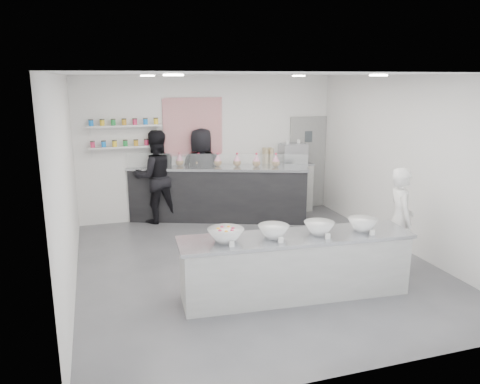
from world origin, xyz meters
name	(u,v)px	position (x,y,z in m)	size (l,w,h in m)	color
floor	(255,265)	(0.00, 0.00, 0.00)	(6.00, 6.00, 0.00)	#515156
ceiling	(257,74)	(0.00, 0.00, 3.00)	(6.00, 6.00, 0.00)	white
back_wall	(209,147)	(0.00, 3.00, 1.50)	(5.50, 5.50, 0.00)	white
left_wall	(67,186)	(-2.75, 0.00, 1.50)	(6.00, 6.00, 0.00)	white
right_wall	(407,165)	(2.75, 0.00, 1.50)	(6.00, 6.00, 0.00)	white
back_door	(307,163)	(2.30, 2.97, 1.05)	(0.88, 0.04, 2.10)	gray
pattern_panel	(193,127)	(-0.35, 2.98, 1.95)	(1.25, 0.03, 1.20)	#B42635
jar_shelf_lower	(126,147)	(-1.75, 2.90, 1.60)	(1.45, 0.22, 0.04)	silver
jar_shelf_upper	(124,126)	(-1.75, 2.90, 2.02)	(1.45, 0.22, 0.04)	silver
preserve_jars	(125,133)	(-1.75, 2.88, 1.88)	(1.45, 0.10, 0.56)	#CB2B55
downlight_0	(173,75)	(-1.40, -1.00, 2.98)	(0.24, 0.24, 0.02)	white
downlight_1	(379,75)	(1.40, -1.00, 2.98)	(0.24, 0.24, 0.02)	white
downlight_2	(148,76)	(-1.40, 1.60, 2.98)	(0.24, 0.24, 0.02)	white
downlight_3	(299,76)	(1.40, 1.60, 2.98)	(0.24, 0.24, 0.02)	white
prep_counter	(295,266)	(0.17, -1.18, 0.44)	(3.21, 0.73, 0.87)	#A7A7A2
back_bar	(218,193)	(0.08, 2.60, 0.58)	(3.72, 0.68, 1.15)	black
sneeze_guard	(216,162)	(-0.03, 2.30, 1.31)	(3.67, 0.02, 0.31)	white
espresso_ledge	(280,188)	(1.55, 2.78, 0.54)	(1.47, 0.47, 1.09)	#A7A7A2
espresso_machine	(293,154)	(1.85, 2.78, 1.30)	(0.56, 0.39, 0.43)	#93969E
cup_stacks	(268,156)	(1.26, 2.78, 1.27)	(0.24, 0.24, 0.37)	tan
prep_bowls	(297,230)	(0.17, -1.18, 0.96)	(2.37, 0.52, 0.17)	white
label_cards	(317,246)	(0.21, -1.70, 0.91)	(2.01, 0.04, 0.07)	white
cookie_bags	(218,160)	(0.08, 2.60, 1.30)	(2.57, 0.17, 0.29)	pink
woman_prep	(400,220)	(2.06, -0.85, 0.82)	(0.60, 0.39, 1.64)	white
staff_left	(156,177)	(-1.18, 2.85, 0.96)	(0.93, 0.73, 1.92)	black
staff_right	(202,174)	(-0.21, 2.85, 0.97)	(0.95, 0.62, 1.93)	black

